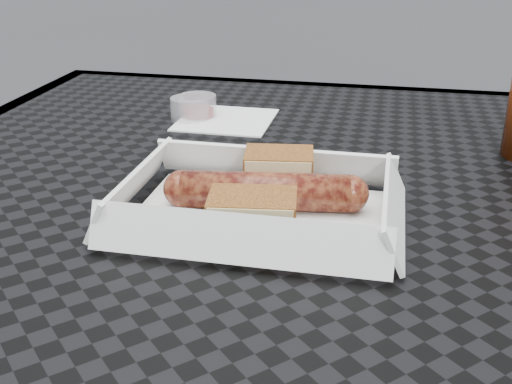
% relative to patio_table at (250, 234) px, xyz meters
% --- Properties ---
extents(patio_table, '(0.80, 0.80, 0.74)m').
position_rel_patio_table_xyz_m(patio_table, '(0.00, 0.00, 0.00)').
color(patio_table, black).
rests_on(patio_table, ground).
extents(food_tray, '(0.22, 0.15, 0.00)m').
position_rel_patio_table_xyz_m(food_tray, '(0.03, -0.11, 0.08)').
color(food_tray, white).
rests_on(food_tray, patio_table).
extents(bratwurst, '(0.18, 0.06, 0.03)m').
position_rel_patio_table_xyz_m(bratwurst, '(0.04, -0.10, 0.10)').
color(bratwurst, brown).
rests_on(bratwurst, food_tray).
extents(bread_near, '(0.07, 0.05, 0.04)m').
position_rel_patio_table_xyz_m(bread_near, '(0.04, -0.06, 0.10)').
color(bread_near, brown).
rests_on(bread_near, food_tray).
extents(bread_far, '(0.08, 0.06, 0.04)m').
position_rel_patio_table_xyz_m(bread_far, '(0.04, -0.15, 0.10)').
color(bread_far, brown).
rests_on(bread_far, food_tray).
extents(veg_garnish, '(0.03, 0.03, 0.00)m').
position_rel_patio_table_xyz_m(veg_garnish, '(0.08, -0.16, 0.08)').
color(veg_garnish, '#F3550A').
rests_on(veg_garnish, food_tray).
extents(napkin, '(0.12, 0.12, 0.00)m').
position_rel_patio_table_xyz_m(napkin, '(-0.07, 0.17, 0.08)').
color(napkin, white).
rests_on(napkin, patio_table).
extents(condiment_cup_sauce, '(0.05, 0.05, 0.03)m').
position_rel_patio_table_xyz_m(condiment_cup_sauce, '(-0.11, 0.17, 0.09)').
color(condiment_cup_sauce, maroon).
rests_on(condiment_cup_sauce, patio_table).
extents(condiment_cup_empty, '(0.05, 0.05, 0.03)m').
position_rel_patio_table_xyz_m(condiment_cup_empty, '(-0.12, 0.16, 0.09)').
color(condiment_cup_empty, silver).
rests_on(condiment_cup_empty, patio_table).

